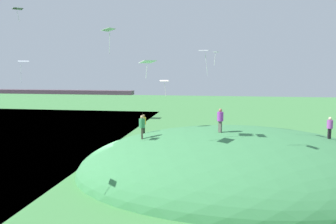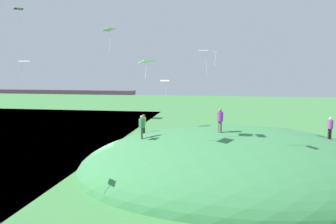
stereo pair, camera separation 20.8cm
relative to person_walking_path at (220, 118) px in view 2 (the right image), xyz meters
The scene contains 14 objects.
ground_plane 10.24m from the person_walking_path, behind, with size 160.00×160.00×0.00m, color #448745.
grass_hill 5.36m from the person_walking_path, 46.18° to the left, with size 26.27×18.76×7.82m, color #3E844D.
bridge_deck_far 50.24m from the person_walking_path, 141.70° to the left, with size 49.38×1.80×0.70m, color #5B4A55.
person_walking_path is the anchor object (origin of this frame).
person_watching_kites 8.29m from the person_walking_path, ahead, with size 0.55×0.55×1.66m.
person_on_hilltop 6.05m from the person_walking_path, behind, with size 0.54×0.54×1.85m.
person_near_shore 7.00m from the person_walking_path, 158.56° to the left, with size 0.48×0.48×1.63m.
kite_0 11.28m from the person_walking_path, behind, with size 1.00×1.27×2.01m.
kite_4 10.95m from the person_walking_path, 122.46° to the left, with size 1.05×0.87×1.77m.
kite_6 19.59m from the person_walking_path, 165.87° to the left, with size 1.20×1.10×2.09m.
kite_8 10.28m from the person_walking_path, 93.71° to the left, with size 0.66×0.78×1.34m.
kite_9 22.28m from the person_walking_path, 163.73° to the left, with size 1.11×1.11×1.27m.
kite_11 7.20m from the person_walking_path, 143.97° to the right, with size 1.21×1.24×1.23m.
kite_13 6.14m from the person_walking_path, 113.48° to the left, with size 0.88×0.70×2.11m.
Camera 2 is at (9.17, -27.71, 8.74)m, focal length 37.74 mm.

